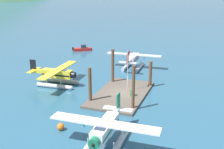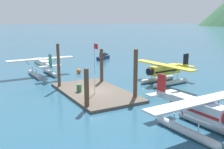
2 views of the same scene
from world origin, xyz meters
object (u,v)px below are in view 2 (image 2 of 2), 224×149
Objects in this scene: seaplane_yellow_bow_centre at (164,72)px; seaplane_white_port_aft at (42,66)px; flagpole at (95,62)px; seaplane_silver_stbd_fwd at (198,112)px; fuel_drum at (79,88)px; boat_navy_open_west at (103,57)px; mooring_buoy at (79,71)px.

seaplane_yellow_bow_centre is 1.00× the size of seaplane_white_port_aft.
seaplane_white_port_aft is at bearing -171.17° from flagpole.
flagpole is 0.57× the size of seaplane_silver_stbd_fwd.
flagpole is 13.02m from seaplane_silver_stbd_fwd.
seaplane_yellow_bow_centre reaches higher than fuel_drum.
seaplane_yellow_bow_centre is (0.84, 12.26, 0.84)m from fuel_drum.
flagpole is 1.41× the size of boat_navy_open_west.
flagpole is 0.57× the size of seaplane_white_port_aft.
seaplane_silver_stbd_fwd reaches higher than mooring_buoy.
seaplane_silver_stbd_fwd is 39.35m from boat_navy_open_west.
seaplane_silver_stbd_fwd is at bearing -1.45° from mooring_buoy.
seaplane_silver_stbd_fwd is 15.79m from seaplane_yellow_bow_centre.
flagpole is 0.56× the size of seaplane_yellow_bow_centre.
mooring_buoy is 0.07× the size of seaplane_silver_stbd_fwd.
seaplane_silver_stbd_fwd is (14.27, 3.96, 0.84)m from fuel_drum.
seaplane_white_port_aft is 2.49× the size of boat_navy_open_west.
fuel_drum is 14.84m from seaplane_silver_stbd_fwd.
flagpole is at bearing -85.18° from seaplane_yellow_bow_centre.
seaplane_white_port_aft is at bearing -103.33° from mooring_buoy.
boat_navy_open_west is at bearing 146.55° from fuel_drum.
seaplane_silver_stbd_fwd reaches higher than fuel_drum.
boat_navy_open_west is at bearing 150.55° from flagpole.
mooring_buoy is at bearing 157.81° from fuel_drum.
mooring_buoy is at bearing -41.91° from boat_navy_open_west.
mooring_buoy is 0.07× the size of seaplane_yellow_bow_centre.
fuel_drum is 27.99m from boat_navy_open_west.
mooring_buoy is (-11.30, 4.61, -0.35)m from fuel_drum.
mooring_buoy is at bearing -147.75° from seaplane_yellow_bow_centre.
seaplane_silver_stbd_fwd is (25.57, -0.65, 1.19)m from mooring_buoy.
seaplane_yellow_bow_centre is at bearing 44.56° from seaplane_white_port_aft.
boat_navy_open_west is (-10.73, 16.42, -1.09)m from seaplane_white_port_aft.
fuel_drum is at bearing -93.92° from seaplane_yellow_bow_centre.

